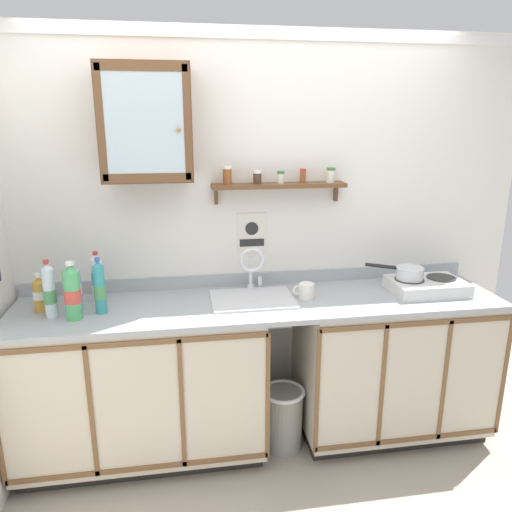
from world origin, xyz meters
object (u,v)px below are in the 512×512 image
at_px(bottle_opaque_white_1, 97,279).
at_px(mug, 306,291).
at_px(wall_cabinet, 146,123).
at_px(hot_plate_stove, 427,286).
at_px(trash_bin, 283,417).
at_px(bottle_detergent_teal_3, 100,288).
at_px(sink, 252,302).
at_px(bottle_water_clear_2, 49,292).
at_px(saucepan, 409,272).
at_px(warning_sign, 252,234).
at_px(bottle_juice_amber_4, 40,294).
at_px(bottle_soda_green_5, 72,293).
at_px(bottle_water_blue_0, 74,287).

xyz_separation_m(bottle_opaque_white_1, mug, (1.19, -0.12, -0.10)).
bearing_deg(wall_cabinet, mug, -10.85).
height_order(hot_plate_stove, trash_bin, hot_plate_stove).
height_order(hot_plate_stove, bottle_detergent_teal_3, bottle_detergent_teal_3).
distance_m(sink, bottle_water_clear_2, 1.12).
height_order(saucepan, warning_sign, warning_sign).
bearing_deg(saucepan, bottle_water_clear_2, -178.20).
distance_m(bottle_water_clear_2, bottle_juice_amber_4, 0.12).
bearing_deg(bottle_opaque_white_1, trash_bin, -10.30).
bearing_deg(trash_bin, bottle_water_clear_2, 179.23).
bearing_deg(bottle_juice_amber_4, hot_plate_stove, -1.30).
relative_size(sink, warning_sign, 1.88).
height_order(mug, wall_cabinet, wall_cabinet).
bearing_deg(bottle_opaque_white_1, bottle_soda_green_5, -113.13).
distance_m(wall_cabinet, warning_sign, 0.90).
bearing_deg(trash_bin, bottle_soda_green_5, -178.44).
height_order(bottle_detergent_teal_3, trash_bin, bottle_detergent_teal_3).
bearing_deg(bottle_water_blue_0, sink, -0.86).
bearing_deg(wall_cabinet, hot_plate_stove, -6.47).
relative_size(sink, bottle_detergent_teal_3, 1.54).
relative_size(bottle_juice_amber_4, wall_cabinet, 0.35).
relative_size(saucepan, bottle_juice_amber_4, 1.45).
bearing_deg(bottle_detergent_teal_3, bottle_opaque_white_1, 102.03).
relative_size(bottle_opaque_white_1, bottle_juice_amber_4, 1.41).
xyz_separation_m(bottle_water_clear_2, mug, (1.41, 0.05, -0.10)).
height_order(sink, mug, sink).
height_order(hot_plate_stove, mug, mug).
bearing_deg(bottle_detergent_teal_3, hot_plate_stove, 0.71).
relative_size(bottle_opaque_white_1, bottle_soda_green_5, 0.97).
distance_m(bottle_juice_amber_4, mug, 1.49).
xyz_separation_m(bottle_juice_amber_4, mug, (1.49, -0.03, -0.05)).
relative_size(mug, wall_cabinet, 0.21).
height_order(sink, trash_bin, sink).
distance_m(mug, warning_sign, 0.50).
bearing_deg(sink, trash_bin, -32.97).
xyz_separation_m(wall_cabinet, warning_sign, (0.60, 0.13, -0.66)).
xyz_separation_m(hot_plate_stove, warning_sign, (-1.03, 0.32, 0.29)).
distance_m(hot_plate_stove, saucepan, 0.14).
bearing_deg(bottle_water_blue_0, bottle_soda_green_5, -82.10).
distance_m(saucepan, bottle_detergent_teal_3, 1.80).
height_order(bottle_opaque_white_1, bottle_water_clear_2, bottle_water_clear_2).
bearing_deg(bottle_juice_amber_4, wall_cabinet, 12.28).
distance_m(bottle_water_clear_2, bottle_detergent_teal_3, 0.25).
distance_m(sink, warning_sign, 0.44).
xyz_separation_m(sink, trash_bin, (0.17, -0.11, -0.72)).
bearing_deg(bottle_water_blue_0, hot_plate_stove, -1.96).
relative_size(sink, wall_cabinet, 0.78).
relative_size(bottle_juice_amber_4, warning_sign, 0.85).
xyz_separation_m(bottle_water_clear_2, warning_sign, (1.14, 0.35, 0.19)).
distance_m(hot_plate_stove, bottle_water_clear_2, 2.17).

